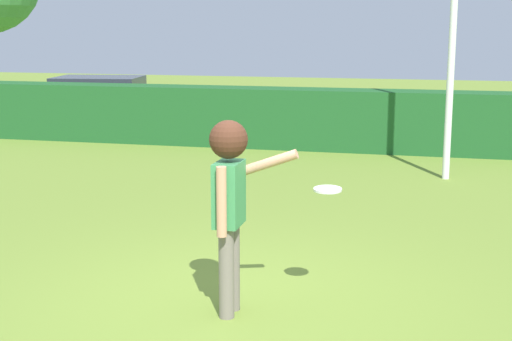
# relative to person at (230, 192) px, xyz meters

# --- Properties ---
(ground_plane) EXTENTS (60.00, 60.00, 0.00)m
(ground_plane) POSITION_rel_person_xyz_m (-0.07, 0.23, -1.15)
(ground_plane) COLOR olive
(person) EXTENTS (0.76, 0.56, 1.79)m
(person) POSITION_rel_person_xyz_m (0.00, 0.00, 0.00)
(person) COLOR slate
(person) RESTS_ON ground
(frisbee) EXTENTS (0.26, 0.26, 0.03)m
(frisbee) POSITION_rel_person_xyz_m (0.82, 0.42, -0.02)
(frisbee) COLOR white
(hedge_row) EXTENTS (21.45, 0.90, 1.27)m
(hedge_row) POSITION_rel_person_xyz_m (-0.07, 9.32, -0.52)
(hedge_row) COLOR #1C5223
(hedge_row) RESTS_ON ground
(parked_car_green) EXTENTS (4.41, 2.32, 1.25)m
(parked_car_green) POSITION_rel_person_xyz_m (-6.99, 11.83, -0.46)
(parked_car_green) COLOR #1E6633
(parked_car_green) RESTS_ON ground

